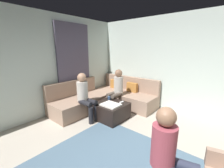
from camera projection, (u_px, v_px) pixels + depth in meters
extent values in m
cube|color=silver|center=(192.00, 66.00, 3.84)|extent=(6.00, 0.12, 2.70)
cube|color=silver|center=(26.00, 68.00, 3.49)|extent=(0.12, 6.00, 2.70)
cube|color=#595166|center=(74.00, 67.00, 4.42)|extent=(0.06, 1.10, 2.50)
cube|color=#9E7F6B|center=(124.00, 98.00, 4.82)|extent=(2.10, 0.85, 0.42)
cube|color=#9E7F6B|center=(130.00, 83.00, 4.98)|extent=(2.10, 0.14, 0.45)
cube|color=#9E7F6B|center=(81.00, 104.00, 4.27)|extent=(0.85, 1.70, 0.42)
cube|color=#9E7F6B|center=(72.00, 88.00, 4.38)|extent=(0.14, 1.70, 0.45)
cube|color=#B27233|center=(115.00, 85.00, 5.19)|extent=(0.36, 0.12, 0.36)
cube|color=#B27233|center=(132.00, 88.00, 4.75)|extent=(0.36, 0.12, 0.36)
cube|color=black|center=(111.00, 111.00, 3.83)|extent=(0.76, 0.76, 0.42)
cube|color=white|center=(111.00, 105.00, 3.62)|extent=(0.44, 0.36, 0.04)
cylinder|color=#334C72|center=(109.00, 98.00, 4.04)|extent=(0.08, 0.08, 0.10)
cube|color=white|center=(122.00, 102.00, 3.82)|extent=(0.05, 0.15, 0.02)
cylinder|color=brown|center=(112.00, 106.00, 4.15)|extent=(0.12, 0.12, 0.42)
cylinder|color=brown|center=(107.00, 104.00, 4.26)|extent=(0.12, 0.12, 0.42)
cylinder|color=brown|center=(117.00, 95.00, 4.23)|extent=(0.12, 0.40, 0.12)
cylinder|color=brown|center=(112.00, 94.00, 4.35)|extent=(0.12, 0.40, 0.12)
cylinder|color=beige|center=(118.00, 85.00, 4.38)|extent=(0.28, 0.28, 0.50)
sphere|color=#8C664C|center=(119.00, 73.00, 4.29)|extent=(0.22, 0.22, 0.22)
cylinder|color=black|center=(96.00, 113.00, 3.70)|extent=(0.12, 0.12, 0.42)
cylinder|color=black|center=(91.00, 115.00, 3.56)|extent=(0.12, 0.12, 0.42)
cylinder|color=black|center=(91.00, 101.00, 3.76)|extent=(0.40, 0.12, 0.12)
cylinder|color=black|center=(85.00, 103.00, 3.62)|extent=(0.40, 0.12, 0.12)
cylinder|color=beige|center=(82.00, 91.00, 3.76)|extent=(0.28, 0.28, 0.50)
sphere|color=tan|center=(82.00, 77.00, 3.67)|extent=(0.22, 0.22, 0.22)
cylinder|color=#2D3347|center=(180.00, 164.00, 1.74)|extent=(0.42, 0.21, 0.12)
cylinder|color=#993F4C|center=(163.00, 145.00, 1.69)|extent=(0.28, 0.28, 0.50)
sphere|color=#8C664C|center=(166.00, 117.00, 1.60)|extent=(0.22, 0.22, 0.22)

